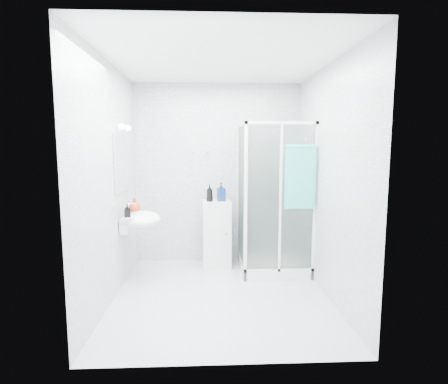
{
  "coord_description": "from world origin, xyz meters",
  "views": [
    {
      "loc": [
        -0.13,
        -3.82,
        1.67
      ],
      "look_at": [
        0.05,
        0.35,
        1.15
      ],
      "focal_mm": 28.0,
      "sensor_mm": 36.0,
      "label": 1
    }
  ],
  "objects_px": {
    "hand_towel": "(300,175)",
    "shampoo_bottle_b": "(221,192)",
    "shower_enclosure": "(268,239)",
    "shampoo_bottle_a": "(210,193)",
    "storage_cabinet": "(217,234)",
    "wall_basin": "(140,220)",
    "soap_dispenser_orange": "(135,205)",
    "soap_dispenser_black": "(127,211)"
  },
  "relations": [
    {
      "from": "hand_towel",
      "to": "shampoo_bottle_b",
      "type": "distance_m",
      "value": 1.17
    },
    {
      "from": "shower_enclosure",
      "to": "shampoo_bottle_b",
      "type": "distance_m",
      "value": 0.92
    },
    {
      "from": "shampoo_bottle_a",
      "to": "storage_cabinet",
      "type": "bearing_deg",
      "value": 24.25
    },
    {
      "from": "wall_basin",
      "to": "soap_dispenser_orange",
      "type": "bearing_deg",
      "value": 119.6
    },
    {
      "from": "hand_towel",
      "to": "soap_dispenser_black",
      "type": "height_order",
      "value": "hand_towel"
    },
    {
      "from": "shampoo_bottle_b",
      "to": "soap_dispenser_orange",
      "type": "bearing_deg",
      "value": -160.4
    },
    {
      "from": "soap_dispenser_black",
      "to": "shower_enclosure",
      "type": "bearing_deg",
      "value": 14.82
    },
    {
      "from": "storage_cabinet",
      "to": "shampoo_bottle_a",
      "type": "height_order",
      "value": "shampoo_bottle_a"
    },
    {
      "from": "hand_towel",
      "to": "soap_dispenser_black",
      "type": "xyz_separation_m",
      "value": [
        -2.08,
        -0.07,
        -0.41
      ]
    },
    {
      "from": "shower_enclosure",
      "to": "hand_towel",
      "type": "height_order",
      "value": "shower_enclosure"
    },
    {
      "from": "shampoo_bottle_a",
      "to": "shampoo_bottle_b",
      "type": "height_order",
      "value": "shampoo_bottle_b"
    },
    {
      "from": "shampoo_bottle_a",
      "to": "wall_basin",
      "type": "bearing_deg",
      "value": -149.44
    },
    {
      "from": "wall_basin",
      "to": "storage_cabinet",
      "type": "height_order",
      "value": "wall_basin"
    },
    {
      "from": "wall_basin",
      "to": "shampoo_bottle_b",
      "type": "height_order",
      "value": "shampoo_bottle_b"
    },
    {
      "from": "shampoo_bottle_b",
      "to": "soap_dispenser_black",
      "type": "height_order",
      "value": "shampoo_bottle_b"
    },
    {
      "from": "shower_enclosure",
      "to": "storage_cabinet",
      "type": "height_order",
      "value": "shower_enclosure"
    },
    {
      "from": "wall_basin",
      "to": "hand_towel",
      "type": "height_order",
      "value": "hand_towel"
    },
    {
      "from": "shampoo_bottle_b",
      "to": "storage_cabinet",
      "type": "bearing_deg",
      "value": -173.55
    },
    {
      "from": "storage_cabinet",
      "to": "shampoo_bottle_a",
      "type": "distance_m",
      "value": 0.6
    },
    {
      "from": "wall_basin",
      "to": "shower_enclosure",
      "type": "bearing_deg",
      "value": 10.81
    },
    {
      "from": "shower_enclosure",
      "to": "storage_cabinet",
      "type": "distance_m",
      "value": 0.74
    },
    {
      "from": "storage_cabinet",
      "to": "shower_enclosure",
      "type": "bearing_deg",
      "value": -21.84
    },
    {
      "from": "hand_towel",
      "to": "soap_dispenser_black",
      "type": "relative_size",
      "value": 4.97
    },
    {
      "from": "soap_dispenser_orange",
      "to": "soap_dispenser_black",
      "type": "height_order",
      "value": "soap_dispenser_orange"
    },
    {
      "from": "shower_enclosure",
      "to": "wall_basin",
      "type": "xyz_separation_m",
      "value": [
        -1.66,
        -0.32,
        0.35
      ]
    },
    {
      "from": "shower_enclosure",
      "to": "soap_dispenser_black",
      "type": "height_order",
      "value": "shower_enclosure"
    },
    {
      "from": "shower_enclosure",
      "to": "soap_dispenser_orange",
      "type": "xyz_separation_m",
      "value": [
        -1.75,
        -0.15,
        0.51
      ]
    },
    {
      "from": "storage_cabinet",
      "to": "shampoo_bottle_a",
      "type": "relative_size",
      "value": 3.96
    },
    {
      "from": "shampoo_bottle_a",
      "to": "soap_dispenser_black",
      "type": "bearing_deg",
      "value": -145.91
    },
    {
      "from": "hand_towel",
      "to": "wall_basin",
      "type": "bearing_deg",
      "value": 177.52
    },
    {
      "from": "storage_cabinet",
      "to": "soap_dispenser_orange",
      "type": "bearing_deg",
      "value": -162.71
    },
    {
      "from": "wall_basin",
      "to": "shampoo_bottle_a",
      "type": "distance_m",
      "value": 1.04
    },
    {
      "from": "shower_enclosure",
      "to": "shampoo_bottle_a",
      "type": "relative_size",
      "value": 8.4
    },
    {
      "from": "wall_basin",
      "to": "shampoo_bottle_b",
      "type": "bearing_deg",
      "value": 28.65
    },
    {
      "from": "storage_cabinet",
      "to": "soap_dispenser_black",
      "type": "distance_m",
      "value": 1.37
    },
    {
      "from": "soap_dispenser_black",
      "to": "hand_towel",
      "type": "bearing_deg",
      "value": 1.84
    },
    {
      "from": "hand_towel",
      "to": "shampoo_bottle_a",
      "type": "height_order",
      "value": "hand_towel"
    },
    {
      "from": "shampoo_bottle_b",
      "to": "soap_dispenser_black",
      "type": "relative_size",
      "value": 1.66
    },
    {
      "from": "shower_enclosure",
      "to": "storage_cabinet",
      "type": "relative_size",
      "value": 2.12
    },
    {
      "from": "storage_cabinet",
      "to": "shampoo_bottle_a",
      "type": "xyz_separation_m",
      "value": [
        -0.1,
        -0.04,
        0.59
      ]
    },
    {
      "from": "hand_towel",
      "to": "soap_dispenser_orange",
      "type": "bearing_deg",
      "value": 173.14
    },
    {
      "from": "storage_cabinet",
      "to": "shampoo_bottle_b",
      "type": "relative_size",
      "value": 3.63
    }
  ]
}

